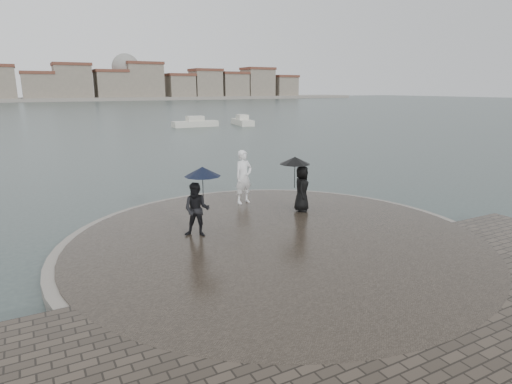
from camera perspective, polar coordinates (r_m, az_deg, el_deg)
ground at (r=10.18m, az=13.38°, el=-13.70°), size 400.00×400.00×0.00m
kerb_ring at (r=12.68m, az=2.82°, el=-6.90°), size 12.50×12.50×0.32m
quay_tip at (r=12.67m, az=2.82°, el=-6.82°), size 11.90×11.90×0.36m
statue at (r=16.07m, az=-1.66°, el=2.03°), size 0.81×0.61×2.01m
visitor_left at (r=12.56m, az=-7.68°, el=-0.84°), size 1.28×1.10×2.04m
visitor_right at (r=15.04m, az=5.85°, el=1.63°), size 1.24×1.11×1.95m
far_skyline at (r=167.33m, az=-29.25°, el=12.39°), size 260.00×20.00×37.00m
boats at (r=49.57m, az=-13.94°, el=8.43°), size 34.22×9.97×1.50m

